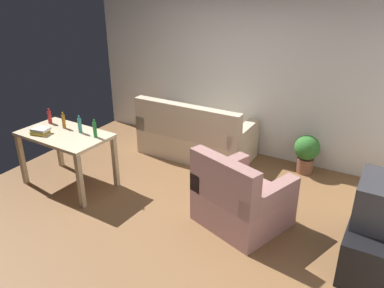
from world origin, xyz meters
name	(u,v)px	position (x,y,z in m)	size (l,w,h in m)	color
ground_plane	(165,214)	(0.00, 0.00, -0.01)	(5.20, 4.40, 0.02)	brown
wall_rear	(242,67)	(0.00, 2.20, 1.35)	(5.20, 0.10, 2.70)	silver
couch	(195,138)	(-0.47, 1.59, 0.31)	(1.73, 0.84, 0.92)	beige
tv_stand	(370,240)	(2.25, 0.33, 0.24)	(0.44, 1.10, 0.48)	black
tv	(380,201)	(2.25, 0.33, 0.70)	(0.41, 0.60, 0.44)	#2D2D33
desk	(65,141)	(-1.51, -0.05, 0.65)	(1.23, 0.75, 0.76)	#C6B28E
potted_plant	(307,151)	(1.19, 1.90, 0.33)	(0.36, 0.36, 0.57)	brown
armchair	(240,200)	(0.87, 0.26, 0.32)	(1.12, 1.09, 0.92)	#996B66
bottle_red	(50,117)	(-1.95, 0.12, 0.85)	(0.05, 0.05, 0.21)	#AD2323
bottle_amber	(64,121)	(-1.64, 0.08, 0.86)	(0.05, 0.05, 0.22)	#9E6019
bottle_tall	(80,125)	(-1.34, 0.07, 0.86)	(0.05, 0.05, 0.24)	teal
bottle_green	(95,129)	(-1.06, 0.06, 0.86)	(0.05, 0.05, 0.24)	#1E722D
book_stack	(40,131)	(-1.76, -0.21, 0.80)	(0.24, 0.21, 0.08)	#B7932D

